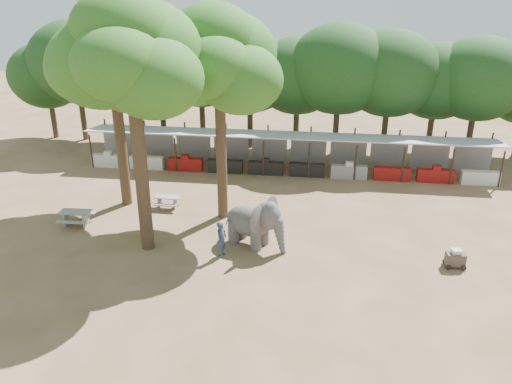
# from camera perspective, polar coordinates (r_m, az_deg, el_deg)

# --- Properties ---
(ground) EXTENTS (100.00, 100.00, 0.00)m
(ground) POSITION_cam_1_polar(r_m,az_deg,el_deg) (22.51, 0.84, -9.77)
(ground) COLOR brown
(ground) RESTS_ON ground
(vendor_stalls) EXTENTS (28.00, 2.99, 2.80)m
(vendor_stalls) POSITION_cam_1_polar(r_m,az_deg,el_deg) (34.53, 3.61, 4.33)
(vendor_stalls) COLOR #A0A3A9
(vendor_stalls) RESTS_ON ground
(yard_tree_left) EXTENTS (7.10, 6.90, 11.02)m
(yard_tree_left) POSITION_cam_1_polar(r_m,az_deg,el_deg) (28.65, -16.24, 14.10)
(yard_tree_left) COLOR #332316
(yard_tree_left) RESTS_ON ground
(yard_tree_center) EXTENTS (7.10, 6.90, 12.04)m
(yard_tree_center) POSITION_cam_1_polar(r_m,az_deg,el_deg) (22.79, -14.35, 14.80)
(yard_tree_center) COLOR #332316
(yard_tree_center) RESTS_ON ground
(yard_tree_back) EXTENTS (7.10, 6.90, 11.36)m
(yard_tree_back) POSITION_cam_1_polar(r_m,az_deg,el_deg) (25.83, -4.50, 14.79)
(yard_tree_back) COLOR #332316
(yard_tree_back) RESTS_ON ground
(backdrop_trees) EXTENTS (46.46, 5.95, 8.33)m
(backdrop_trees) POSITION_cam_1_polar(r_m,az_deg,el_deg) (38.47, 4.36, 12.89)
(backdrop_trees) COLOR #332316
(backdrop_trees) RESTS_ON ground
(elephant) EXTENTS (3.44, 2.71, 2.57)m
(elephant) POSITION_cam_1_polar(r_m,az_deg,el_deg) (24.49, -0.09, -3.45)
(elephant) COLOR #434141
(elephant) RESTS_ON ground
(handler) EXTENTS (0.63, 0.75, 1.79)m
(handler) POSITION_cam_1_polar(r_m,az_deg,el_deg) (23.76, -3.97, -5.44)
(handler) COLOR #26384C
(handler) RESTS_ON ground
(picnic_table_near) EXTENTS (1.70, 1.54, 0.82)m
(picnic_table_near) POSITION_cam_1_polar(r_m,az_deg,el_deg) (28.52, -19.91, -2.61)
(picnic_table_near) COLOR gray
(picnic_table_near) RESTS_ON ground
(picnic_table_far) EXTENTS (1.44, 1.30, 0.71)m
(picnic_table_far) POSITION_cam_1_polar(r_m,az_deg,el_deg) (29.38, -10.07, -0.93)
(picnic_table_far) COLOR gray
(picnic_table_far) RESTS_ON ground
(cart_front) EXTENTS (0.97, 0.67, 0.91)m
(cart_front) POSITION_cam_1_polar(r_m,az_deg,el_deg) (24.81, 21.83, -7.06)
(cart_front) COLOR #3A3029
(cart_front) RESTS_ON ground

